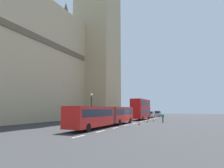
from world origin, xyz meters
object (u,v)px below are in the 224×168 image
object	(u,v)px
traffic_cone_middle	(147,121)
articulated_bus	(107,115)
double_decker_bus	(141,108)
pedestrian_near_cones	(163,118)
sedan_lead	(150,115)
street_lamp	(91,106)
traffic_cone_east	(154,120)
traffic_cone_west	(139,123)
sedan_trailing	(158,114)

from	to	relation	value
traffic_cone_middle	articulated_bus	bearing A→B (deg)	161.94
double_decker_bus	pedestrian_near_cones	xyz separation A→B (m)	(-7.94, -6.40, -1.80)
sedan_lead	pedestrian_near_cones	bearing A→B (deg)	-160.92
articulated_bus	double_decker_bus	size ratio (longest dim) A/B	1.84
articulated_bus	sedan_lead	bearing A→B (deg)	0.15
sedan_lead	street_lamp	xyz separation A→B (m)	(-27.50, 4.43, 2.14)
articulated_bus	street_lamp	size ratio (longest dim) A/B	3.51
articulated_bus	traffic_cone_east	xyz separation A→B (m)	(15.70, -3.87, -1.46)
articulated_bus	sedan_lead	distance (m)	30.75
street_lamp	pedestrian_near_cones	world-z (taller)	street_lamp
traffic_cone_middle	pedestrian_near_cones	world-z (taller)	pedestrian_near_cones
traffic_cone_middle	street_lamp	world-z (taller)	street_lamp
street_lamp	traffic_cone_middle	bearing A→B (deg)	-46.39
street_lamp	articulated_bus	bearing A→B (deg)	-125.69
traffic_cone_west	articulated_bus	bearing A→B (deg)	141.40
articulated_bus	traffic_cone_west	xyz separation A→B (m)	(4.64, -3.70, -1.46)
double_decker_bus	street_lamp	world-z (taller)	street_lamp
sedan_trailing	traffic_cone_east	bearing A→B (deg)	-172.09
sedan_trailing	traffic_cone_middle	size ratio (longest dim) A/B	7.59
sedan_trailing	pedestrian_near_cones	bearing A→B (deg)	-168.29
traffic_cone_west	street_lamp	xyz separation A→B (m)	(-1.40, 8.21, 2.77)
sedan_lead	street_lamp	distance (m)	27.93
sedan_trailing	pedestrian_near_cones	distance (m)	30.15
double_decker_bus	street_lamp	bearing A→B (deg)	164.91
traffic_cone_east	traffic_cone_west	bearing A→B (deg)	179.15
double_decker_bus	sedan_trailing	size ratio (longest dim) A/B	2.29
sedan_trailing	traffic_cone_middle	xyz separation A→B (m)	(-30.61, -3.28, -0.63)
sedan_lead	street_lamp	bearing A→B (deg)	170.85
articulated_bus	street_lamp	world-z (taller)	street_lamp
sedan_trailing	double_decker_bus	bearing A→B (deg)	179.25
traffic_cone_west	traffic_cone_middle	bearing A→B (deg)	1.32
traffic_cone_middle	sedan_lead	bearing A→B (deg)	10.41
sedan_lead	pedestrian_near_cones	world-z (taller)	sedan_lead
traffic_cone_west	street_lamp	distance (m)	8.78
traffic_cone_middle	traffic_cone_east	distance (m)	4.79
articulated_bus	traffic_cone_east	bearing A→B (deg)	-13.84
articulated_bus	traffic_cone_west	bearing A→B (deg)	-38.60
sedan_lead	sedan_trailing	xyz separation A→B (m)	(10.79, -0.36, 0.00)
sedan_trailing	street_lamp	size ratio (longest dim) A/B	0.83
articulated_bus	double_decker_bus	bearing A→B (deg)	0.01
sedan_trailing	street_lamp	distance (m)	38.65
traffic_cone_east	street_lamp	distance (m)	15.27
double_decker_bus	pedestrian_near_cones	world-z (taller)	double_decker_bus
traffic_cone_east	pedestrian_near_cones	xyz separation A→B (m)	(-3.70, -2.53, 0.63)
articulated_bus	pedestrian_near_cones	size ratio (longest dim) A/B	10.95
articulated_bus	pedestrian_near_cones	bearing A→B (deg)	-28.06
articulated_bus	pedestrian_near_cones	xyz separation A→B (m)	(12.01, -6.40, -0.83)
sedan_trailing	street_lamp	xyz separation A→B (m)	(-38.29, 4.79, 2.14)
traffic_cone_middle	pedestrian_near_cones	size ratio (longest dim) A/B	0.34
street_lamp	pedestrian_near_cones	bearing A→B (deg)	-51.20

